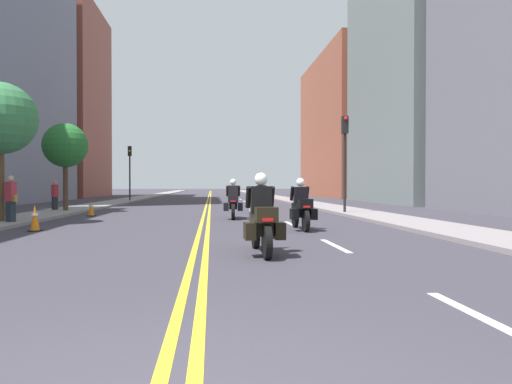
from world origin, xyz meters
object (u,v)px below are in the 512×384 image
at_px(motorcycle_0, 262,221).
at_px(traffic_light_near, 345,146).
at_px(motorcycle_3, 262,199).
at_px(motorcycle_1, 301,209).
at_px(traffic_cone_1, 91,208).
at_px(traffic_cone_0, 35,218).
at_px(pedestrian_1, 11,200).
at_px(traffic_light_far, 130,163).
at_px(pedestrian_0, 55,196).
at_px(street_tree_0, 0,119).
at_px(street_tree_1, 65,146).
at_px(motorcycle_2, 233,203).

distance_m(motorcycle_0, traffic_light_near, 13.79).
bearing_deg(motorcycle_3, traffic_light_near, -39.78).
height_order(motorcycle_1, traffic_cone_1, motorcycle_1).
height_order(traffic_cone_0, pedestrian_1, pedestrian_1).
xyz_separation_m(motorcycle_1, motorcycle_3, (-0.12, 10.46, 0.02)).
height_order(traffic_light_far, pedestrian_0, traffic_light_far).
bearing_deg(street_tree_0, motorcycle_0, -43.91).
xyz_separation_m(motorcycle_3, pedestrian_1, (-9.38, -7.84, 0.21)).
bearing_deg(motorcycle_1, pedestrian_0, 132.54).
distance_m(pedestrian_1, street_tree_1, 8.00).
relative_size(traffic_cone_1, traffic_light_far, 0.15).
distance_m(motorcycle_0, motorcycle_3, 15.55).
distance_m(motorcycle_1, street_tree_1, 14.50).
bearing_deg(pedestrian_1, traffic_light_far, 121.96).
bearing_deg(motorcycle_2, pedestrian_0, 149.29).
bearing_deg(motorcycle_0, traffic_cone_0, 136.88).
relative_size(motorcycle_2, pedestrian_0, 1.41).
height_order(street_tree_0, street_tree_1, street_tree_0).
bearing_deg(traffic_light_near, motorcycle_0, -112.51).
xyz_separation_m(traffic_cone_0, traffic_light_far, (-1.44, 25.35, 2.76)).
distance_m(motorcycle_2, street_tree_0, 8.92).
bearing_deg(traffic_light_near, traffic_cone_1, -179.52).
xyz_separation_m(motorcycle_2, street_tree_0, (-8.11, -2.20, 3.00)).
distance_m(traffic_cone_0, traffic_cone_1, 7.06).
distance_m(traffic_light_near, street_tree_1, 13.67).
bearing_deg(pedestrian_0, motorcycle_1, 2.19).
height_order(motorcycle_1, motorcycle_3, motorcycle_3).
relative_size(traffic_light_far, pedestrian_1, 2.68).
xyz_separation_m(traffic_light_far, pedestrian_1, (-0.15, -23.09, -2.27)).
xyz_separation_m(traffic_light_near, pedestrian_0, (-14.11, 3.37, -2.34)).
relative_size(pedestrian_1, street_tree_0, 0.35).
bearing_deg(traffic_cone_1, motorcycle_2, -20.57).
relative_size(traffic_cone_0, street_tree_0, 0.16).
bearing_deg(pedestrian_1, motorcycle_3, 72.19).
xyz_separation_m(motorcycle_2, pedestrian_0, (-8.81, 5.78, 0.18)).
bearing_deg(street_tree_1, motorcycle_0, -61.71).
bearing_deg(street_tree_0, motorcycle_3, 37.57).
xyz_separation_m(traffic_cone_1, street_tree_0, (-1.93, -4.52, 3.30)).
bearing_deg(motorcycle_1, pedestrian_1, 162.75).
distance_m(traffic_cone_1, pedestrian_1, 5.06).
height_order(motorcycle_2, pedestrian_0, motorcycle_2).
relative_size(traffic_cone_1, pedestrian_0, 0.43).
distance_m(motorcycle_2, street_tree_1, 9.94).
bearing_deg(motorcycle_3, motorcycle_2, -108.19).
height_order(motorcycle_3, traffic_light_near, traffic_light_near).
relative_size(motorcycle_2, pedestrian_1, 1.34).
distance_m(motorcycle_0, pedestrian_1, 10.90).
bearing_deg(traffic_light_near, street_tree_0, -161.01).
bearing_deg(street_tree_0, street_tree_1, 89.88).
relative_size(motorcycle_0, motorcycle_3, 1.03).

